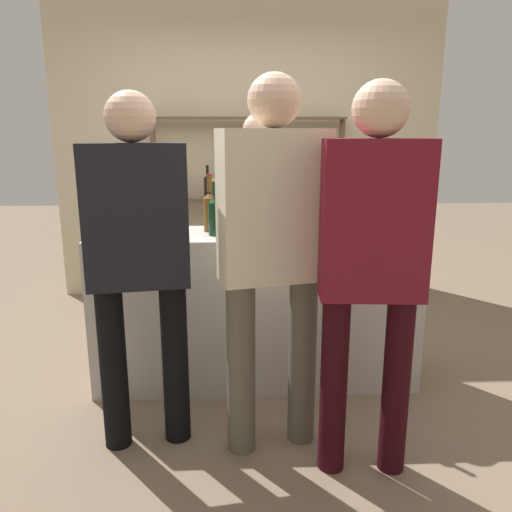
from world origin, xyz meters
The scene contains 14 objects.
ground_plane centered at (0.00, 0.00, 0.00)m, with size 16.00×16.00×0.00m, color #7A6651.
bar_counter centered at (0.00, 0.00, 0.48)m, with size 1.97×0.51×0.95m, color #B7B2AD.
back_wall centered at (0.00, 1.85, 1.40)m, with size 3.57×0.12×2.80m, color beige.
back_shelf centered at (0.01, 1.67, 1.10)m, with size 1.76×0.18×1.68m.
counter_bottle_0 centered at (-0.67, 0.04, 1.09)m, with size 0.08×0.08×0.35m.
counter_bottle_1 centered at (-0.28, 0.07, 1.09)m, with size 0.08×0.08×0.35m.
counter_bottle_2 centered at (0.22, -0.11, 1.08)m, with size 0.07×0.07×0.34m.
counter_bottle_3 centered at (-0.24, -0.05, 1.08)m, with size 0.08×0.08×0.33m.
wine_glass centered at (0.60, -0.13, 1.08)m, with size 0.07×0.07×0.16m.
ice_bucket centered at (0.37, -0.03, 1.06)m, with size 0.22×0.22×0.22m.
customer_center centered at (0.05, -0.70, 1.05)m, with size 0.53×0.33×1.80m.
customer_right centered at (0.46, -0.91, 1.04)m, with size 0.45×0.23×1.75m.
server_behind_counter centered at (0.05, 0.81, 0.99)m, with size 0.45×0.22×1.68m.
customer_left centered at (-0.58, -0.65, 1.01)m, with size 0.50×0.28×1.73m.
Camera 1 is at (-0.13, -2.95, 1.54)m, focal length 35.00 mm.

